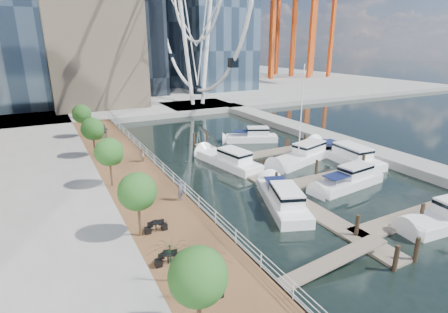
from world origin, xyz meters
TOP-DOWN VIEW (x-y plane):
  - ground at (0.00, 0.00)m, footprint 520.00×520.00m
  - boardwalk at (-9.00, 15.00)m, footprint 6.00×60.00m
  - seawall at (-6.00, 15.00)m, footprint 0.25×60.00m
  - land_far at (0.00, 102.00)m, footprint 200.00×114.00m
  - breakwater at (20.00, 20.00)m, footprint 4.00×60.00m
  - pier at (14.00, 52.00)m, footprint 14.00×12.00m
  - railing at (-6.10, 15.00)m, footprint 0.10×60.00m
  - floating_docks at (7.97, 9.98)m, footprint 16.00×34.00m
  - port_cranes at (67.67, 95.67)m, footprint 40.00×52.00m
  - street_trees at (-11.40, 14.00)m, footprint 2.60×42.60m
  - cafe_tables at (-10.40, -2.00)m, footprint 2.50×13.70m
  - yacht_foreground at (9.72, 5.18)m, footprint 9.09×3.25m
  - pedestrian_near at (-6.87, 8.05)m, footprint 0.77×0.80m
  - pedestrian_mid at (-7.10, 19.55)m, footprint 0.79×0.89m
  - pedestrian_far at (-8.86, 32.14)m, footprint 1.09×0.48m
  - moored_yachts at (9.84, 12.21)m, footprint 19.41×32.36m
  - cafe_seating at (-10.53, -5.22)m, footprint 4.07×11.37m

SIDE VIEW (x-z plane):
  - ground at x=0.00m, z-range 0.00..0.00m
  - yacht_foreground at x=9.72m, z-range -1.07..1.07m
  - moored_yachts at x=9.84m, z-range -5.75..5.75m
  - floating_docks at x=7.97m, z-range -0.81..1.79m
  - boardwalk at x=-9.00m, z-range 0.00..1.00m
  - seawall at x=-6.00m, z-range 0.00..1.00m
  - land_far at x=0.00m, z-range 0.00..1.00m
  - breakwater at x=20.00m, z-range 0.00..1.00m
  - pier at x=14.00m, z-range 0.00..1.00m
  - cafe_tables at x=-10.40m, z-range 1.00..1.74m
  - railing at x=-6.10m, z-range 1.00..2.05m
  - pedestrian_mid at x=-7.10m, z-range 1.00..2.54m
  - pedestrian_near at x=-6.87m, z-range 1.00..2.84m
  - pedestrian_far at x=-8.86m, z-range 1.00..2.84m
  - cafe_seating at x=-10.53m, z-range 0.93..3.64m
  - street_trees at x=-11.40m, z-range 1.99..6.59m
  - port_cranes at x=67.67m, z-range 1.00..39.00m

